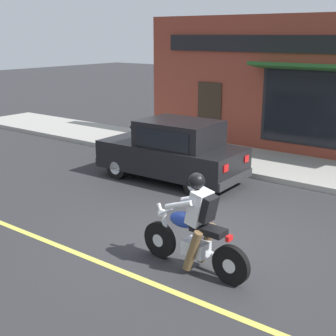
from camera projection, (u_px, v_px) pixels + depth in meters
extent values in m
plane|color=#2B2B2D|center=(207.00, 240.00, 8.53)|extent=(80.00, 80.00, 0.00)
cube|color=#9E9B93|center=(217.00, 155.00, 14.26)|extent=(2.60, 22.00, 0.14)
cube|color=#D1C64C|center=(23.00, 232.00, 8.89)|extent=(0.12, 19.80, 0.01)
cube|color=brown|center=(298.00, 88.00, 13.84)|extent=(0.50, 10.62, 4.20)
cube|color=#2D2319|center=(209.00, 114.00, 15.62)|extent=(0.04, 0.90, 2.10)
cube|color=black|center=(298.00, 44.00, 13.28)|extent=(0.06, 9.03, 0.50)
cylinder|color=black|center=(160.00, 240.00, 7.83)|extent=(0.13, 0.62, 0.62)
cylinder|color=silver|center=(160.00, 240.00, 7.83)|extent=(0.13, 0.22, 0.22)
cylinder|color=black|center=(231.00, 265.00, 6.96)|extent=(0.13, 0.62, 0.62)
cylinder|color=silver|center=(231.00, 265.00, 6.96)|extent=(0.13, 0.22, 0.22)
cube|color=silver|center=(196.00, 248.00, 7.34)|extent=(0.30, 0.41, 0.24)
ellipsoid|color=#1E3899|center=(184.00, 220.00, 7.38)|extent=(0.32, 0.53, 0.24)
cube|color=black|center=(208.00, 230.00, 7.10)|extent=(0.29, 0.57, 0.10)
cylinder|color=silver|center=(164.00, 224.00, 7.68)|extent=(0.08, 0.33, 0.68)
cylinder|color=silver|center=(170.00, 209.00, 7.53)|extent=(0.56, 0.07, 0.04)
sphere|color=silver|center=(162.00, 214.00, 7.66)|extent=(0.16, 0.16, 0.16)
cylinder|color=silver|center=(223.00, 258.00, 7.24)|extent=(0.11, 0.55, 0.08)
cube|color=red|center=(229.00, 238.00, 6.88)|extent=(0.12, 0.07, 0.08)
cylinder|color=brown|center=(193.00, 251.00, 7.15)|extent=(0.16, 0.36, 0.71)
cylinder|color=brown|center=(206.00, 243.00, 7.42)|extent=(0.16, 0.36, 0.71)
cube|color=silver|center=(199.00, 207.00, 7.12)|extent=(0.35, 0.34, 0.57)
cylinder|color=silver|center=(179.00, 205.00, 7.11)|extent=(0.11, 0.52, 0.26)
cylinder|color=silver|center=(195.00, 198.00, 7.40)|extent=(0.11, 0.52, 0.26)
sphere|color=black|center=(197.00, 181.00, 7.04)|extent=(0.26, 0.26, 0.26)
cube|color=black|center=(208.00, 209.00, 7.02)|extent=(0.29, 0.25, 0.42)
cylinder|color=black|center=(117.00, 167.00, 12.11)|extent=(0.20, 0.60, 0.60)
cylinder|color=silver|center=(117.00, 167.00, 12.11)|extent=(0.21, 0.34, 0.33)
cylinder|color=black|center=(151.00, 156.00, 13.23)|extent=(0.20, 0.60, 0.60)
cylinder|color=silver|center=(151.00, 156.00, 13.23)|extent=(0.21, 0.34, 0.33)
cylinder|color=black|center=(195.00, 184.00, 10.76)|extent=(0.20, 0.60, 0.60)
cylinder|color=silver|center=(195.00, 184.00, 10.76)|extent=(0.21, 0.34, 0.33)
cylinder|color=black|center=(226.00, 170.00, 11.88)|extent=(0.20, 0.60, 0.60)
cylinder|color=silver|center=(226.00, 170.00, 11.88)|extent=(0.21, 0.34, 0.33)
cube|color=black|center=(171.00, 157.00, 11.91)|extent=(1.74, 3.74, 0.70)
cube|color=black|center=(179.00, 134.00, 11.59)|extent=(1.49, 1.94, 0.66)
cube|color=black|center=(152.00, 132.00, 12.10)|extent=(1.33, 0.38, 0.51)
cube|color=black|center=(162.00, 140.00, 11.03)|extent=(0.07, 1.52, 0.46)
cube|color=black|center=(195.00, 130.00, 12.16)|extent=(0.07, 1.52, 0.46)
cube|color=silver|center=(104.00, 147.00, 12.53)|extent=(0.24, 0.05, 0.14)
cube|color=red|center=(226.00, 168.00, 10.43)|extent=(0.20, 0.05, 0.16)
cube|color=silver|center=(128.00, 140.00, 13.32)|extent=(0.24, 0.05, 0.14)
cube|color=red|center=(246.00, 159.00, 11.22)|extent=(0.20, 0.05, 0.16)
cube|color=#28282B|center=(117.00, 156.00, 13.01)|extent=(1.61, 0.16, 0.20)
cube|color=#28282B|center=(235.00, 179.00, 10.95)|extent=(1.61, 0.16, 0.20)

